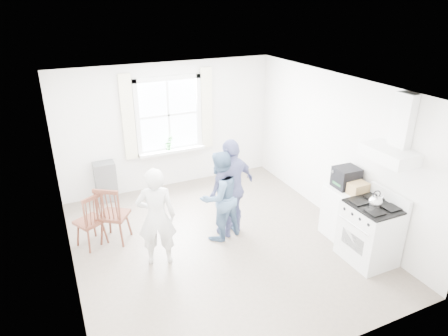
% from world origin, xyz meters
% --- Properties ---
extents(room_shell, '(4.62, 5.12, 2.64)m').
position_xyz_m(room_shell, '(0.00, 0.00, 1.30)').
color(room_shell, gray).
rests_on(room_shell, ground).
extents(window_assembly, '(1.88, 0.24, 1.70)m').
position_xyz_m(window_assembly, '(0.00, 2.45, 1.46)').
color(window_assembly, white).
rests_on(window_assembly, room_shell).
extents(range_hood, '(0.45, 0.76, 0.94)m').
position_xyz_m(range_hood, '(2.07, -1.35, 1.90)').
color(range_hood, white).
rests_on(range_hood, room_shell).
extents(shelf_unit, '(0.40, 0.30, 0.80)m').
position_xyz_m(shelf_unit, '(-1.40, 2.33, 0.40)').
color(shelf_unit, slate).
rests_on(shelf_unit, ground).
extents(gas_stove, '(0.68, 0.76, 1.12)m').
position_xyz_m(gas_stove, '(1.91, -1.35, 0.48)').
color(gas_stove, silver).
rests_on(gas_stove, ground).
extents(kettle, '(0.20, 0.20, 0.28)m').
position_xyz_m(kettle, '(1.85, -1.41, 1.04)').
color(kettle, silver).
rests_on(kettle, gas_stove).
extents(low_cabinet, '(0.50, 0.55, 0.90)m').
position_xyz_m(low_cabinet, '(1.98, -0.65, 0.45)').
color(low_cabinet, white).
rests_on(low_cabinet, ground).
extents(stereo_stack, '(0.39, 0.36, 0.34)m').
position_xyz_m(stereo_stack, '(2.00, -0.61, 1.07)').
color(stereo_stack, black).
rests_on(stereo_stack, low_cabinet).
extents(cardboard_box, '(0.30, 0.22, 0.19)m').
position_xyz_m(cardboard_box, '(2.00, -0.89, 0.99)').
color(cardboard_box, '#A68450').
rests_on(cardboard_box, low_cabinet).
extents(windsor_chair_a, '(0.54, 0.54, 0.96)m').
position_xyz_m(windsor_chair_a, '(-1.85, 0.75, 0.58)').
color(windsor_chair_a, '#4C2318').
rests_on(windsor_chair_a, ground).
extents(windsor_chair_b, '(0.60, 0.60, 1.04)m').
position_xyz_m(windsor_chair_b, '(-1.58, 0.73, 0.63)').
color(windsor_chair_b, '#4C2318').
rests_on(windsor_chair_b, ground).
extents(person_left, '(0.72, 0.72, 1.57)m').
position_xyz_m(person_left, '(-1.03, -0.06, 0.79)').
color(person_left, silver).
rests_on(person_left, ground).
extents(person_mid, '(0.93, 0.93, 1.54)m').
position_xyz_m(person_mid, '(0.10, 0.18, 0.77)').
color(person_mid, slate).
rests_on(person_mid, ground).
extents(person_right, '(1.30, 1.30, 1.70)m').
position_xyz_m(person_right, '(0.34, 0.22, 0.85)').
color(person_right, navy).
rests_on(person_right, ground).
extents(potted_plant, '(0.19, 0.19, 0.30)m').
position_xyz_m(potted_plant, '(-0.05, 2.36, 1.00)').
color(potted_plant, '#387E38').
rests_on(potted_plant, window_assembly).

